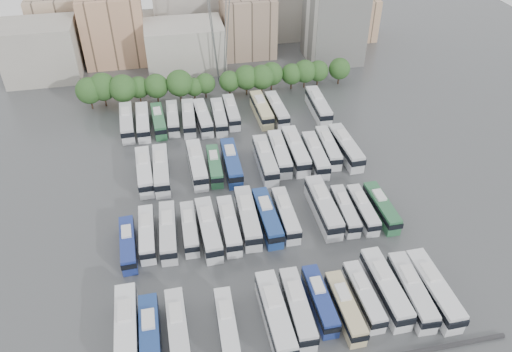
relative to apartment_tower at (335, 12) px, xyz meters
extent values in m
plane|color=#424447|center=(-34.00, -58.00, -13.00)|extent=(220.00, 220.00, 0.00)
cylinder|color=black|center=(-63.59, -15.98, -11.74)|extent=(0.36, 0.36, 2.52)
sphere|color=#234C1E|center=(-63.59, -15.98, -8.32)|extent=(6.05, 6.05, 6.05)
cylinder|color=black|center=(-60.52, -15.25, -11.66)|extent=(0.36, 0.36, 2.67)
sphere|color=#234C1E|center=(-60.52, -15.25, -8.03)|extent=(6.42, 6.42, 6.42)
cylinder|color=black|center=(-56.00, -16.75, -11.68)|extent=(0.36, 0.36, 2.63)
sphere|color=#234C1E|center=(-56.00, -16.75, -8.11)|extent=(6.31, 6.31, 6.31)
cylinder|color=black|center=(-52.51, -15.17, -11.94)|extent=(0.36, 0.36, 2.13)
sphere|color=#234C1E|center=(-52.51, -15.17, -9.05)|extent=(5.11, 5.11, 5.11)
cylinder|color=black|center=(-48.42, -16.18, -11.82)|extent=(0.36, 0.36, 2.36)
sphere|color=#234C1E|center=(-48.42, -16.18, -8.61)|extent=(5.67, 5.67, 5.67)
cylinder|color=black|center=(-43.05, -16.68, -11.70)|extent=(0.36, 0.36, 2.61)
sphere|color=#234C1E|center=(-43.05, -16.68, -8.16)|extent=(6.26, 6.26, 6.26)
cylinder|color=black|center=(-39.73, -16.40, -12.09)|extent=(0.36, 0.36, 1.82)
sphere|color=#234C1E|center=(-39.73, -16.40, -9.62)|extent=(4.37, 4.37, 4.37)
cylinder|color=black|center=(-36.95, -15.81, -11.99)|extent=(0.36, 0.36, 2.01)
sphere|color=#234C1E|center=(-36.95, -15.81, -9.27)|extent=(4.83, 4.83, 4.83)
cylinder|color=black|center=(-31.16, -16.10, -11.96)|extent=(0.36, 0.36, 2.09)
sphere|color=#234C1E|center=(-31.16, -16.10, -9.13)|extent=(5.01, 5.01, 5.01)
cylinder|color=black|center=(-27.05, -16.26, -11.78)|extent=(0.36, 0.36, 2.44)
sphere|color=#234C1E|center=(-27.05, -16.26, -8.46)|extent=(5.86, 5.86, 5.86)
cylinder|color=black|center=(-23.40, -16.83, -11.78)|extent=(0.36, 0.36, 2.45)
sphere|color=#234C1E|center=(-23.40, -16.83, -8.46)|extent=(5.87, 5.87, 5.87)
cylinder|color=black|center=(-20.59, -15.18, -11.83)|extent=(0.36, 0.36, 2.35)
sphere|color=#234C1E|center=(-20.59, -15.18, -8.64)|extent=(5.63, 5.63, 5.63)
cylinder|color=black|center=(-15.63, -15.48, -11.93)|extent=(0.36, 0.36, 2.14)
sphere|color=#234C1E|center=(-15.63, -15.48, -9.03)|extent=(5.13, 5.13, 5.13)
cylinder|color=black|center=(-12.28, -15.41, -11.83)|extent=(0.36, 0.36, 2.34)
sphere|color=#234C1E|center=(-12.28, -15.41, -8.66)|extent=(5.61, 5.61, 5.61)
cylinder|color=black|center=(-8.76, -15.16, -11.92)|extent=(0.36, 0.36, 2.15)
sphere|color=#234C1E|center=(-8.76, -15.16, -9.00)|extent=(5.17, 5.17, 5.17)
cylinder|color=black|center=(-3.23, -15.25, -11.89)|extent=(0.36, 0.36, 2.22)
sphere|color=#234C1E|center=(-3.23, -15.25, -8.87)|extent=(5.33, 5.33, 5.33)
cube|color=#9E998E|center=(-76.00, 4.00, -6.00)|extent=(18.00, 14.00, 14.00)
cube|color=tan|center=(-58.00, 10.00, -4.00)|extent=(16.00, 12.00, 18.00)
cube|color=#ADA89E|center=(-40.00, 2.00, -7.00)|extent=(20.00, 14.00, 12.00)
cube|color=gray|center=(-22.00, 8.00, -5.00)|extent=(14.00, 12.00, 16.00)
cube|color=gray|center=(-36.00, 22.00, -3.00)|extent=(22.00, 16.00, 20.00)
cube|color=tan|center=(-72.00, 20.00, -5.00)|extent=(16.00, 14.00, 16.00)
cube|color=#A39E93|center=(-14.00, 20.00, -6.00)|extent=(18.00, 14.00, 14.00)
cube|color=tan|center=(10.00, 14.00, -7.00)|extent=(14.00, 12.00, 12.00)
cube|color=gray|center=(-48.00, 16.00, -8.00)|extent=(12.00, 10.00, 10.00)
cube|color=silver|center=(0.00, 0.00, 0.00)|extent=(14.00, 14.00, 26.00)
cylinder|color=slate|center=(-34.00, -10.00, 4.00)|extent=(2.90, 2.91, 33.83)
cylinder|color=slate|center=(-34.00, -6.00, 4.00)|extent=(2.90, 2.91, 33.83)
cylinder|color=slate|center=(-30.00, -10.00, 4.00)|extent=(2.90, 2.91, 33.83)
cylinder|color=slate|center=(-30.00, -6.00, 4.00)|extent=(2.90, 2.91, 33.83)
cube|color=white|center=(-55.35, -81.27, -11.16)|extent=(2.89, 13.00, 3.68)
cube|color=black|center=(-55.35, -81.43, -10.46)|extent=(3.02, 13.20, 1.08)
cube|color=silver|center=(-55.36, -79.65, -9.09)|extent=(1.87, 3.48, 0.48)
cube|color=navy|center=(-52.39, -82.86, -11.33)|extent=(2.56, 11.82, 3.35)
cube|color=black|center=(-52.39, -83.01, -10.69)|extent=(2.68, 12.00, 0.98)
cube|color=silver|center=(-52.40, -81.39, -9.44)|extent=(1.69, 3.16, 0.43)
cube|color=silver|center=(-48.76, -82.45, -11.35)|extent=(2.70, 11.72, 3.31)
cube|color=black|center=(-48.76, -82.60, -10.71)|extent=(2.82, 11.89, 0.97)
cube|color=silver|center=(-48.79, -80.99, -9.48)|extent=(1.71, 3.14, 0.43)
cube|color=silver|center=(-42.31, -82.96, -11.48)|extent=(2.55, 10.79, 3.04)
cube|color=black|center=(-42.31, -83.10, -10.90)|extent=(2.67, 10.95, 0.89)
cube|color=silver|center=(-42.27, -81.62, -9.76)|extent=(1.59, 2.90, 0.39)
cube|color=silver|center=(-35.69, -82.93, -11.14)|extent=(2.93, 13.13, 3.71)
cube|color=black|center=(-35.69, -83.09, -10.44)|extent=(3.06, 13.32, 1.09)
cube|color=silver|center=(-35.71, -81.29, -9.05)|extent=(1.89, 3.51, 0.48)
cube|color=silver|center=(-32.38, -82.20, -11.29)|extent=(2.83, 12.09, 3.41)
cube|color=black|center=(-32.38, -82.35, -10.64)|extent=(2.96, 12.28, 1.00)
cube|color=silver|center=(-32.34, -80.70, -9.37)|extent=(1.78, 3.25, 0.44)
cube|color=navy|center=(-28.91, -81.43, -11.47)|extent=(2.34, 10.81, 3.06)
cube|color=black|center=(-28.91, -81.56, -10.88)|extent=(2.45, 10.98, 0.90)
cube|color=silver|center=(-28.91, -80.08, -9.74)|extent=(1.54, 2.89, 0.40)
cube|color=#C4B587|center=(-25.86, -83.34, -11.45)|extent=(2.43, 10.95, 3.10)
cube|color=black|center=(-25.86, -83.48, -10.86)|extent=(2.54, 11.12, 0.91)
cube|color=silver|center=(-25.87, -81.98, -9.70)|extent=(1.58, 2.93, 0.40)
cube|color=silver|center=(-22.62, -81.95, -11.46)|extent=(2.46, 10.90, 3.08)
cube|color=black|center=(-22.62, -82.08, -10.87)|extent=(2.57, 11.07, 0.91)
cube|color=silver|center=(-22.64, -80.59, -9.72)|extent=(1.58, 2.92, 0.40)
cube|color=silver|center=(-19.15, -81.41, -11.18)|extent=(2.86, 12.85, 3.63)
cube|color=black|center=(-19.14, -81.57, -10.49)|extent=(2.99, 13.04, 1.07)
cube|color=silver|center=(-19.16, -79.81, -9.13)|extent=(1.85, 3.44, 0.47)
cube|color=silver|center=(-15.72, -82.67, -11.25)|extent=(3.13, 12.46, 3.50)
cube|color=black|center=(-15.73, -82.82, -10.58)|extent=(3.27, 12.65, 1.03)
cube|color=silver|center=(-15.66, -81.13, -9.27)|extent=(1.89, 3.36, 0.45)
cube|color=silver|center=(-12.56, -83.09, -11.17)|extent=(2.89, 12.94, 3.66)
cube|color=black|center=(-12.56, -83.25, -10.47)|extent=(3.02, 13.13, 1.08)
cube|color=silver|center=(-12.58, -81.48, -9.11)|extent=(1.87, 3.46, 0.47)
cube|color=navy|center=(-55.27, -64.79, -11.50)|extent=(2.65, 10.66, 3.00)
cube|color=black|center=(-55.26, -64.92, -10.93)|extent=(2.76, 10.82, 0.88)
cube|color=silver|center=(-55.32, -63.47, -9.81)|extent=(1.60, 2.88, 0.39)
cube|color=silver|center=(-52.24, -63.02, -11.43)|extent=(2.42, 11.09, 3.14)
cube|color=black|center=(-52.24, -63.16, -10.83)|extent=(2.53, 11.26, 0.92)
cube|color=silver|center=(-52.23, -61.64, -9.66)|extent=(1.59, 2.96, 0.41)
cube|color=silver|center=(-48.87, -63.38, -11.31)|extent=(2.98, 11.99, 3.37)
cube|color=black|center=(-48.87, -63.53, -10.67)|extent=(3.11, 12.17, 0.99)
cube|color=silver|center=(-48.81, -61.89, -9.41)|extent=(1.81, 3.24, 0.44)
cube|color=silver|center=(-45.39, -63.10, -11.49)|extent=(2.39, 10.70, 3.02)
cube|color=black|center=(-45.39, -63.23, -10.91)|extent=(2.50, 10.86, 0.89)
cube|color=silver|center=(-45.38, -61.76, -9.78)|extent=(1.55, 2.86, 0.39)
cube|color=silver|center=(-42.38, -64.14, -11.22)|extent=(3.07, 12.64, 3.56)
cube|color=black|center=(-42.37, -64.30, -10.54)|extent=(3.21, 12.83, 1.05)
cube|color=silver|center=(-42.43, -62.57, -9.21)|extent=(1.89, 3.41, 0.46)
cube|color=silver|center=(-38.95, -63.83, -11.33)|extent=(2.60, 11.78, 3.33)
cube|color=black|center=(-38.95, -63.98, -10.70)|extent=(2.72, 11.95, 0.98)
cube|color=silver|center=(-38.94, -62.36, -9.45)|extent=(1.69, 3.15, 0.43)
cube|color=silver|center=(-35.63, -62.69, -11.18)|extent=(3.09, 12.90, 3.63)
cube|color=black|center=(-35.63, -62.85, -10.49)|extent=(3.22, 13.09, 1.07)
cube|color=silver|center=(-35.58, -61.09, -9.13)|extent=(1.91, 3.47, 0.47)
cube|color=navy|center=(-32.38, -63.21, -11.28)|extent=(2.84, 12.21, 3.45)
cube|color=black|center=(-32.38, -63.36, -10.62)|extent=(2.97, 12.40, 1.01)
cube|color=silver|center=(-32.42, -61.69, -9.33)|extent=(1.79, 3.28, 0.45)
cube|color=silver|center=(-29.19, -63.12, -11.37)|extent=(2.55, 11.51, 3.25)
cube|color=black|center=(-29.19, -63.26, -10.75)|extent=(2.67, 11.68, 0.96)
cube|color=silver|center=(-29.17, -61.68, -9.54)|extent=(1.66, 3.08, 0.42)
cube|color=silver|center=(-22.44, -62.72, -11.11)|extent=(2.86, 13.37, 3.79)
cube|color=black|center=(-22.44, -62.89, -10.38)|extent=(2.99, 13.57, 1.11)
cube|color=silver|center=(-22.44, -61.05, -8.97)|extent=(1.90, 3.57, 0.49)
cube|color=silver|center=(-18.95, -63.98, -11.47)|extent=(2.75, 10.86, 3.05)
cube|color=black|center=(-18.96, -64.11, -10.89)|extent=(2.87, 11.02, 0.90)
cube|color=silver|center=(-18.89, -62.63, -9.75)|extent=(1.65, 2.94, 0.39)
cube|color=silver|center=(-15.86, -64.29, -11.49)|extent=(2.42, 10.69, 3.02)
cube|color=black|center=(-15.86, -64.43, -10.91)|extent=(2.53, 10.85, 0.89)
cube|color=silver|center=(-15.84, -62.96, -9.78)|extent=(1.55, 2.86, 0.39)
cube|color=#2B643E|center=(-12.55, -64.50, -11.44)|extent=(2.54, 11.08, 3.13)
cube|color=black|center=(-12.54, -64.64, -10.84)|extent=(2.65, 11.25, 0.92)
cube|color=silver|center=(-12.57, -63.12, -9.67)|extent=(1.61, 2.97, 0.40)
cube|color=silver|center=(-52.20, -46.01, -11.25)|extent=(3.06, 12.43, 3.50)
cube|color=black|center=(-52.20, -46.16, -10.58)|extent=(3.19, 12.62, 1.03)
cube|color=silver|center=(-52.26, -44.47, -9.28)|extent=(1.86, 3.35, 0.45)
cube|color=silver|center=(-49.08, -46.26, -11.18)|extent=(2.93, 12.87, 3.64)
cube|color=black|center=(-49.08, -46.42, -10.49)|extent=(3.06, 13.07, 1.07)
cube|color=silver|center=(-49.05, -44.66, -9.13)|extent=(1.87, 3.45, 0.47)
cube|color=silver|center=(-42.28, -45.81, -11.21)|extent=(2.94, 12.71, 3.59)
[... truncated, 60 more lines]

